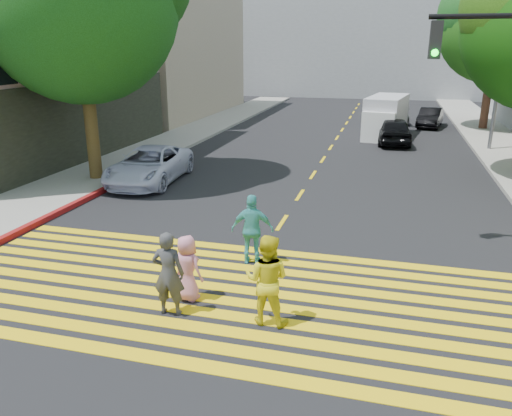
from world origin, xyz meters
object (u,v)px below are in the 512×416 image
at_px(tree_right_far, 499,19).
at_px(pedestrian_extra, 252,229).
at_px(white_sedan, 149,165).
at_px(white_van, 385,118).
at_px(pedestrian_man, 168,274).
at_px(pedestrian_woman, 267,280).
at_px(silver_car, 393,113).
at_px(pedestrian_child, 187,268).
at_px(dark_car_parked, 430,117).
at_px(dark_car_near, 394,130).

relative_size(tree_right_far, pedestrian_extra, 5.63).
relative_size(tree_right_far, white_sedan, 2.01).
bearing_deg(white_van, pedestrian_man, -90.35).
bearing_deg(tree_right_far, pedestrian_woman, -106.65).
distance_m(pedestrian_man, silver_car, 28.17).
distance_m(pedestrian_man, pedestrian_woman, 1.91).
xyz_separation_m(pedestrian_child, pedestrian_extra, (0.80, 2.11, 0.16)).
bearing_deg(silver_car, pedestrian_extra, 77.20).
bearing_deg(white_van, pedestrian_extra, -88.98).
xyz_separation_m(pedestrian_man, silver_car, (4.05, 27.88, -0.21)).
bearing_deg(silver_car, pedestrian_man, 76.05).
bearing_deg(white_van, dark_car_parked, 68.05).
height_order(tree_right_far, pedestrian_woman, tree_right_far).
relative_size(pedestrian_extra, dark_car_parked, 0.46).
xyz_separation_m(tree_right_far, dark_car_parked, (-3.21, 0.56, -5.90)).
xyz_separation_m(pedestrian_child, dark_car_parked, (6.24, 25.75, -0.08)).
distance_m(pedestrian_woman, dark_car_near, 19.66).
bearing_deg(pedestrian_child, white_van, -80.17).
height_order(pedestrian_extra, white_van, white_van).
bearing_deg(pedestrian_child, tree_right_far, -91.41).
bearing_deg(pedestrian_man, white_van, -105.34).
height_order(pedestrian_child, dark_car_parked, pedestrian_child).
distance_m(dark_car_near, silver_car, 8.16).
relative_size(pedestrian_child, white_sedan, 0.29).
bearing_deg(silver_car, pedestrian_child, 76.10).
bearing_deg(pedestrian_man, dark_car_near, -107.71).
bearing_deg(pedestrian_extra, dark_car_near, -110.72).
xyz_separation_m(silver_car, dark_car_parked, (2.31, -1.49, -0.03)).
bearing_deg(white_sedan, pedestrian_man, -65.51).
distance_m(pedestrian_woman, pedestrian_child, 1.85).
distance_m(tree_right_far, pedestrian_extra, 25.29).
xyz_separation_m(white_sedan, white_van, (8.50, 12.76, 0.42)).
relative_size(pedestrian_man, silver_car, 0.39).
bearing_deg(dark_car_parked, pedestrian_man, -93.64).
height_order(pedestrian_man, white_van, white_van).
height_order(white_sedan, dark_car_parked, white_sedan).
relative_size(silver_car, dark_car_parked, 1.18).
bearing_deg(dark_car_near, tree_right_far, -136.52).
bearing_deg(white_van, white_sedan, -114.64).
height_order(white_sedan, dark_car_near, dark_car_near).
xyz_separation_m(pedestrian_woman, white_van, (1.69, 21.58, 0.21)).
distance_m(pedestrian_woman, white_van, 21.65).
xyz_separation_m(silver_car, white_van, (-0.46, -6.11, 0.45)).
height_order(pedestrian_extra, dark_car_near, pedestrian_extra).
distance_m(silver_car, white_van, 6.14).
relative_size(pedestrian_woman, pedestrian_extra, 1.03).
xyz_separation_m(tree_right_far, pedestrian_man, (-9.57, -25.83, -5.66)).
bearing_deg(pedestrian_child, dark_car_near, -82.63).
height_order(pedestrian_child, white_van, white_van).
bearing_deg(dark_car_parked, white_sedan, -113.05).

